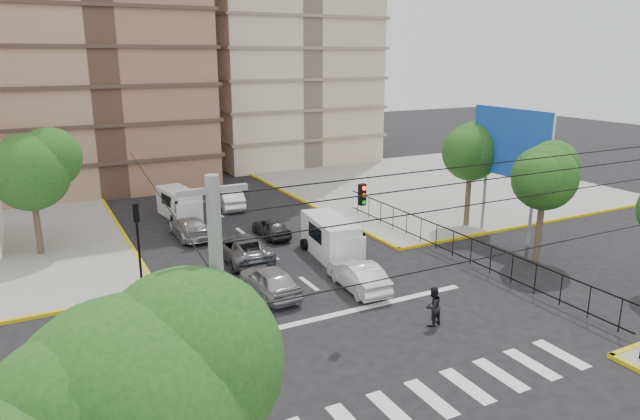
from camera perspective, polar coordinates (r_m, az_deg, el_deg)
ground at (r=25.56m, az=3.98°, el=-11.19°), size 160.00×160.00×0.00m
sidewalk_ne at (r=52.08m, az=11.31°, el=2.44°), size 26.00×26.00×0.15m
crosswalk_stripes at (r=21.35m, az=12.80°, el=-17.31°), size 12.00×2.40×0.01m
stop_line at (r=26.48m, az=2.60°, el=-10.16°), size 13.00×0.40×0.01m
park_fence at (r=33.87m, az=13.07°, el=-4.76°), size 0.10×22.50×1.66m
billboard at (r=37.16m, az=18.57°, el=6.17°), size 0.36×6.20×8.10m
tree_sw_near at (r=11.30m, az=-17.87°, el=-18.22°), size 5.63×4.60×7.57m
tree_park_a at (r=33.68m, az=21.64°, el=3.30°), size 4.41×3.60×6.83m
tree_park_c at (r=39.13m, az=14.96°, el=5.88°), size 4.65×3.80×7.25m
tree_tudor at (r=35.97m, az=-26.88°, el=3.77°), size 5.39×4.40×7.43m
traffic_light_nw at (r=28.77m, az=-17.79°, el=-2.16°), size 0.28×0.22×4.40m
traffic_light_hanging at (r=21.88m, az=7.04°, el=0.68°), size 18.00×9.12×0.92m
utility_pole_sw at (r=12.72m, az=-9.76°, el=-16.23°), size 1.40×0.28×9.00m
van_right_lane at (r=33.02m, az=1.22°, el=-2.89°), size 2.50×5.12×2.22m
van_left_lane at (r=42.06m, az=-13.83°, el=0.52°), size 2.32×4.69×2.03m
car_silver_front_left at (r=28.07m, az=-5.07°, el=-7.03°), size 1.93×4.44×1.49m
car_white_front_right at (r=28.67m, az=3.85°, el=-6.57°), size 1.82×4.47×1.44m
car_grey_mid_left at (r=32.91m, az=-7.88°, el=-3.74°), size 2.47×5.29×1.47m
car_silver_rear_left at (r=37.51m, az=-12.93°, el=-1.69°), size 2.02×4.72×1.36m
car_darkgrey_mid_right at (r=36.79m, az=-4.91°, el=-1.76°), size 1.54×3.74×1.27m
car_white_rear_right at (r=44.18m, az=-9.00°, el=1.18°), size 2.24×4.77×1.51m
pedestrian_crosswalk at (r=25.39m, az=11.21°, el=-9.44°), size 0.99×0.85×1.77m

